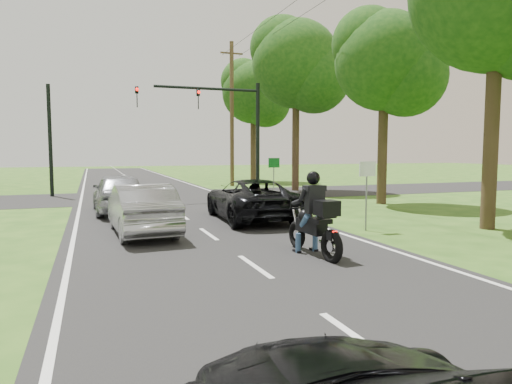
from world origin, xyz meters
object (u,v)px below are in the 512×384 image
traffic_signal (224,118)px  sign_green (274,169)px  utility_pole_far (232,113)px  silver_sedan (142,209)px  motorcycle_rider (315,222)px  sign_white (367,179)px  silver_suv (119,193)px  dark_suv (251,199)px

traffic_signal → sign_green: size_ratio=3.00×
utility_pole_far → silver_sedan: bearing=-114.9°
motorcycle_rider → sign_white: 3.99m
motorcycle_rider → silver_suv: bearing=109.1°
silver_suv → traffic_signal: 7.69m
silver_sedan → traffic_signal: traffic_signal is taller
utility_pole_far → sign_white: bearing=-94.5°
sign_green → traffic_signal: bearing=117.4°
silver_suv → utility_pole_far: (8.38, 12.20, 4.28)m
dark_suv → utility_pole_far: 16.77m
motorcycle_rider → traffic_signal: 14.00m
silver_suv → sign_green: 7.22m
dark_suv → traffic_signal: bearing=-96.6°
silver_suv → motorcycle_rider: bearing=111.0°
traffic_signal → sign_green: traffic_signal is taller
silver_suv → silver_sedan: bearing=92.5°
silver_sedan → sign_green: (6.72, 6.23, 0.85)m
sign_green → utility_pole_far: bearing=83.3°
dark_suv → sign_green: size_ratio=2.45×
motorcycle_rider → utility_pole_far: bearing=74.8°
motorcycle_rider → utility_pole_far: 22.38m
silver_sedan → utility_pole_far: utility_pole_far is taller
sign_white → sign_green: bearing=88.6°
silver_sedan → silver_suv: 5.07m
sign_white → utility_pole_far: bearing=85.5°
motorcycle_rider → sign_white: size_ratio=1.09×
silver_suv → sign_green: size_ratio=2.19×
silver_suv → dark_suv: bearing=139.6°
sign_white → sign_green: size_ratio=1.00×
traffic_signal → utility_pole_far: bearing=70.3°
dark_suv → utility_pole_far: utility_pole_far is taller
dark_suv → utility_pole_far: size_ratio=0.52×
traffic_signal → sign_white: 11.39m
silver_sedan → silver_suv: bearing=-89.0°
silver_suv → sign_green: bearing=-172.0°
dark_suv → sign_green: sign_green is taller
motorcycle_rider → silver_sedan: (-3.50, 4.24, -0.04)m
utility_pole_far → sign_green: utility_pole_far is taller
dark_suv → sign_white: (2.58, -3.35, 0.86)m
silver_sedan → traffic_signal: bearing=-122.2°
sign_white → dark_suv: bearing=127.6°
motorcycle_rider → traffic_signal: size_ratio=0.36×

